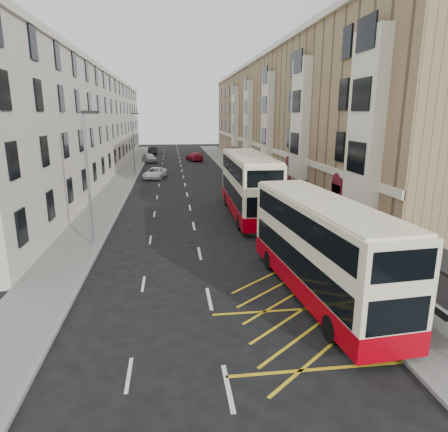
{
  "coord_description": "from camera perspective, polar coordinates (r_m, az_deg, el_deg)",
  "views": [
    {
      "loc": [
        -1.45,
        -12.18,
        7.91
      ],
      "look_at": [
        1.29,
        8.79,
        2.53
      ],
      "focal_mm": 32.0,
      "sensor_mm": 36.0,
      "label": 1
    }
  ],
  "objects": [
    {
      "name": "pedestrian_mid",
      "position": [
        20.32,
        21.93,
        -6.77
      ],
      "size": [
        0.89,
        0.75,
        1.65
      ],
      "primitive_type": "imported",
      "rotation": [
        0.0,
        0.0,
        0.17
      ],
      "color": "black",
      "rests_on": "pavement_right"
    },
    {
      "name": "street_lamp_near",
      "position": [
        24.88,
        -18.84,
        5.95
      ],
      "size": [
        0.93,
        0.18,
        8.0
      ],
      "color": "gray",
      "rests_on": "pavement_left"
    },
    {
      "name": "ground",
      "position": [
        14.59,
        -0.58,
        -18.56
      ],
      "size": [
        200.0,
        200.0,
        0.0
      ],
      "primitive_type": "plane",
      "color": "black",
      "rests_on": "ground"
    },
    {
      "name": "kerb_left",
      "position": [
        43.14,
        -13.41,
        3.42
      ],
      "size": [
        0.25,
        120.0,
        0.15
      ],
      "primitive_type": "cube",
      "color": "gray",
      "rests_on": "ground"
    },
    {
      "name": "car_silver",
      "position": [
        69.67,
        -10.61,
        8.16
      ],
      "size": [
        3.26,
        4.94,
        1.56
      ],
      "primitive_type": "imported",
      "rotation": [
        0.0,
        0.0,
        0.34
      ],
      "color": "#B2B4B9",
      "rests_on": "ground"
    },
    {
      "name": "road_markings",
      "position": [
        57.74,
        -5.99,
        6.33
      ],
      "size": [
        10.0,
        110.0,
        0.01
      ],
      "primitive_type": null,
      "color": "silver",
      "rests_on": "ground"
    },
    {
      "name": "white_van",
      "position": [
        52.0,
        -9.81,
        6.07
      ],
      "size": [
        3.31,
        5.26,
        1.35
      ],
      "primitive_type": "imported",
      "rotation": [
        0.0,
        0.0,
        -0.23
      ],
      "color": "white",
      "rests_on": "ground"
    },
    {
      "name": "street_lamp_far",
      "position": [
        54.5,
        -12.82,
        10.49
      ],
      "size": [
        0.93,
        0.18,
        8.0
      ],
      "color": "gray",
      "rests_on": "pavement_left"
    },
    {
      "name": "terrace_left",
      "position": [
        58.92,
        -19.64,
        12.12
      ],
      "size": [
        9.18,
        79.0,
        13.25
      ],
      "color": "beige",
      "rests_on": "ground"
    },
    {
      "name": "pavement_right",
      "position": [
        43.93,
        5.1,
        3.94
      ],
      "size": [
        4.0,
        120.0,
        0.15
      ],
      "primitive_type": "cube",
      "color": "slate",
      "rests_on": "ground"
    },
    {
      "name": "double_decker_front",
      "position": [
        17.94,
        13.65,
        -4.56
      ],
      "size": [
        3.38,
        11.21,
        4.41
      ],
      "rotation": [
        0.0,
        0.0,
        0.08
      ],
      "color": "#F8EBC1",
      "rests_on": "ground"
    },
    {
      "name": "car_dark",
      "position": [
        83.59,
        -10.13,
        9.17
      ],
      "size": [
        1.88,
        4.83,
        1.57
      ],
      "primitive_type": "imported",
      "rotation": [
        0.0,
        0.0,
        -0.05
      ],
      "color": "black",
      "rests_on": "ground"
    },
    {
      "name": "double_decker_rear",
      "position": [
        31.69,
        3.53,
        4.41
      ],
      "size": [
        3.05,
        12.35,
        4.9
      ],
      "rotation": [
        0.0,
        0.0,
        -0.02
      ],
      "color": "#F8EBC1",
      "rests_on": "ground"
    },
    {
      "name": "terrace_right",
      "position": [
        59.83,
        8.63,
        13.75
      ],
      "size": [
        10.75,
        79.0,
        15.25
      ],
      "color": "#937A55",
      "rests_on": "ground"
    },
    {
      "name": "pedestrian_far",
      "position": [
        20.35,
        20.17,
        -6.24
      ],
      "size": [
        1.12,
        1.07,
        1.88
      ],
      "primitive_type": "imported",
      "rotation": [
        0.0,
        0.0,
        2.41
      ],
      "color": "black",
      "rests_on": "pavement_right"
    },
    {
      "name": "kerb_right",
      "position": [
        43.54,
        2.52,
        3.9
      ],
      "size": [
        0.25,
        120.0,
        0.15
      ],
      "primitive_type": "cube",
      "color": "gray",
      "rests_on": "ground"
    },
    {
      "name": "pedestrian_near",
      "position": [
        16.41,
        25.77,
        -11.91
      ],
      "size": [
        0.8,
        0.71,
        1.83
      ],
      "primitive_type": "imported",
      "rotation": [
        0.0,
        0.0,
        3.66
      ],
      "color": "black",
      "rests_on": "pavement_right"
    },
    {
      "name": "pavement_left",
      "position": [
        43.32,
        -15.38,
        3.34
      ],
      "size": [
        3.0,
        120.0,
        0.15
      ],
      "primitive_type": "cube",
      "color": "slate",
      "rests_on": "ground"
    },
    {
      "name": "guard_railing",
      "position": [
        20.75,
        14.92,
        -6.11
      ],
      "size": [
        0.06,
        6.56,
        1.01
      ],
      "color": "red",
      "rests_on": "pavement_right"
    },
    {
      "name": "litter_bin",
      "position": [
        16.69,
        26.17,
        -13.34
      ],
      "size": [
        0.51,
        0.51,
        0.85
      ],
      "color": "black",
      "rests_on": "pavement_right"
    },
    {
      "name": "car_red",
      "position": [
        71.18,
        -4.23,
        8.45
      ],
      "size": [
        3.21,
        5.4,
        1.47
      ],
      "primitive_type": "imported",
      "rotation": [
        0.0,
        0.0,
        3.39
      ],
      "color": "#A21021",
      "rests_on": "ground"
    }
  ]
}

